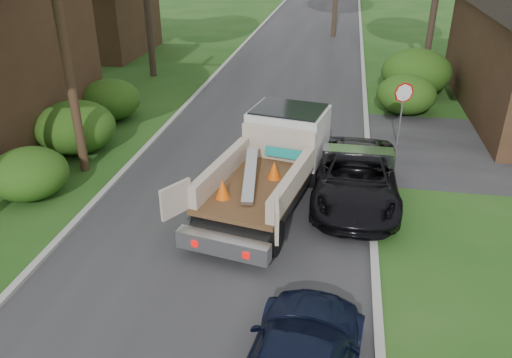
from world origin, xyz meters
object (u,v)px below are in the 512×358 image
object	(u,v)px
flatbed_truck	(276,155)
black_pickup	(356,178)
utility_pole	(59,13)
stop_sign	(403,101)
house_left_far	(88,4)

from	to	relation	value
flatbed_truck	black_pickup	distance (m)	2.49
utility_pole	black_pickup	size ratio (longest dim) A/B	1.87
utility_pole	black_pickup	xyz separation A→B (m)	(9.08, -0.48, -4.43)
flatbed_truck	black_pickup	world-z (taller)	flatbed_truck
stop_sign	black_pickup	distance (m)	4.89
house_left_far	black_pickup	world-z (taller)	house_left_far
stop_sign	flatbed_truck	world-z (taller)	stop_sign
utility_pole	house_left_far	size ratio (longest dim) A/B	1.32
house_left_far	flatbed_truck	size ratio (longest dim) A/B	1.12
house_left_far	black_pickup	bearing A→B (deg)	-45.66
stop_sign	utility_pole	xyz separation A→B (m)	(-10.68, -4.02, 3.40)
black_pickup	flatbed_truck	bearing A→B (deg)	-178.34
house_left_far	utility_pole	bearing A→B (deg)	-64.77
utility_pole	house_left_far	distance (m)	18.93
stop_sign	house_left_far	distance (m)	22.81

